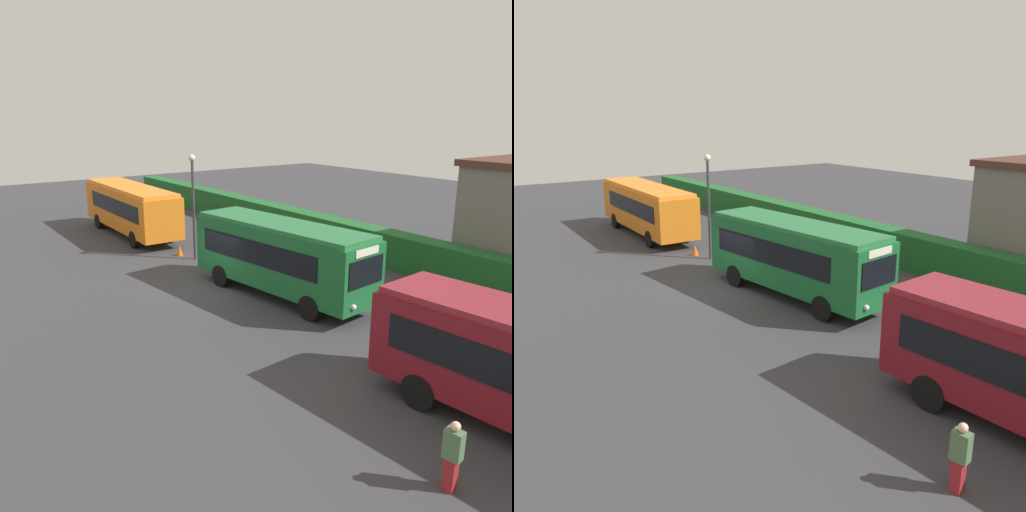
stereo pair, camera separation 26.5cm
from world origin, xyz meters
TOP-DOWN VIEW (x-y plane):
  - ground_plane at (0.00, 0.00)m, footprint 84.15×84.15m
  - bus_orange at (-12.28, 1.20)m, footprint 10.39×2.69m
  - bus_green at (2.31, 1.87)m, footprint 9.07×3.38m
  - person_left at (-13.97, 4.83)m, footprint 0.48×0.44m
  - person_center at (13.85, -2.68)m, footprint 0.41×0.31m
  - hedge_row at (0.00, 9.24)m, footprint 54.08×1.27m
  - traffic_cone at (-6.07, 1.37)m, footprint 0.36×0.36m
  - lamppost at (-4.95, 1.72)m, footprint 0.36×0.36m

SIDE VIEW (x-z plane):
  - ground_plane at x=0.00m, z-range 0.00..0.00m
  - traffic_cone at x=-6.07m, z-range 0.00..0.60m
  - person_center at x=13.85m, z-range 0.04..1.68m
  - hedge_row at x=0.00m, z-range 0.00..1.80m
  - person_left at x=-13.97m, z-range 0.05..1.82m
  - bus_orange at x=-12.28m, z-range 0.24..3.43m
  - bus_green at x=2.31m, z-range 0.24..3.48m
  - lamppost at x=-4.95m, z-range 0.69..6.27m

